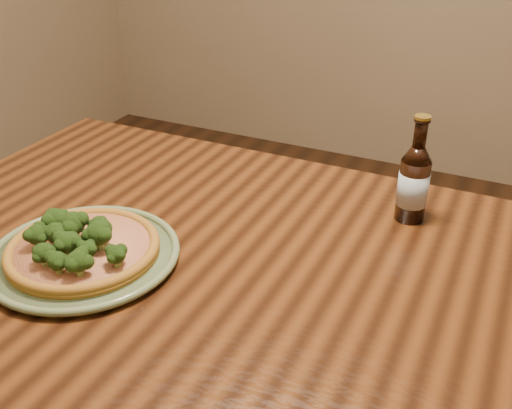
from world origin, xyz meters
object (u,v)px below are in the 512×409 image
at_px(plate, 84,255).
at_px(pizza, 81,247).
at_px(table, 293,326).
at_px(beer_bottle, 414,182).

distance_m(plate, pizza, 0.02).
bearing_deg(table, beer_bottle, 67.41).
relative_size(plate, beer_bottle, 1.57).
bearing_deg(beer_bottle, plate, -119.34).
bearing_deg(beer_bottle, pizza, -119.13).
distance_m(table, pizza, 0.39).
relative_size(table, beer_bottle, 7.65).
height_order(table, plate, plate).
bearing_deg(beer_bottle, table, -91.22).
bearing_deg(pizza, beer_bottle, 39.50).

